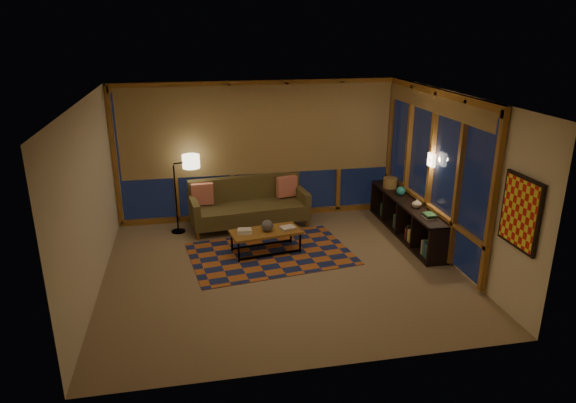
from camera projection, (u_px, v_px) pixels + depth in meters
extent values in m
cube|color=#8A7A57|center=(282.00, 270.00, 8.14)|extent=(5.50, 5.00, 0.01)
cube|color=silver|center=(281.00, 98.00, 7.25)|extent=(5.50, 5.00, 0.01)
cube|color=beige|center=(259.00, 150.00, 10.01)|extent=(5.50, 0.01, 2.70)
cube|color=beige|center=(324.00, 260.00, 5.38)|extent=(5.50, 0.01, 2.70)
cube|color=beige|center=(89.00, 200.00, 7.20)|extent=(0.01, 5.00, 2.70)
cube|color=beige|center=(451.00, 179.00, 8.19)|extent=(0.01, 5.00, 2.70)
cube|color=#AB5822|center=(271.00, 254.00, 8.69)|extent=(2.86, 2.11, 0.01)
sphere|color=black|center=(267.00, 226.00, 8.59)|extent=(0.22, 0.22, 0.20)
cylinder|color=#9E7642|center=(390.00, 183.00, 9.97)|extent=(0.33, 0.33, 0.20)
sphere|color=teal|center=(401.00, 191.00, 9.53)|extent=(0.20, 0.20, 0.17)
imported|color=tan|center=(417.00, 203.00, 8.88)|extent=(0.18, 0.18, 0.17)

